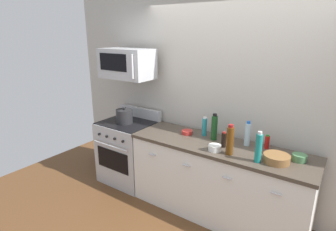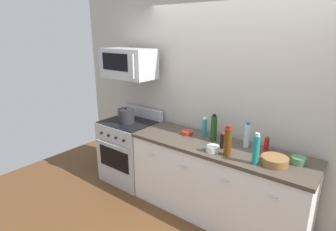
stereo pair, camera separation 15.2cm
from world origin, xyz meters
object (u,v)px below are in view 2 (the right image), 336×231
object	(u,v)px
bottle_hot_sauce_red	(267,144)
bowl_green_glaze	(298,160)
bottle_sparkling_teal	(256,149)
bowl_wooden_salad	(275,160)
bottle_soy_sauce_dark	(222,141)
bowl_white_ceramic	(213,149)
bottle_water_clear	(247,135)
stockpot	(126,116)
bottle_dish_soap	(205,127)
bottle_wine_green	(214,128)
microwave	(129,63)
bowl_red_small	(187,132)
bottle_wine_amber	(228,141)
range_oven	(130,150)

from	to	relation	value
bottle_hot_sauce_red	bowl_green_glaze	bearing A→B (deg)	-19.07
bottle_sparkling_teal	bottle_hot_sauce_red	bearing A→B (deg)	92.68
bowl_wooden_salad	bottle_soy_sauce_dark	bearing A→B (deg)	175.19
bottle_soy_sauce_dark	bowl_white_ceramic	world-z (taller)	bottle_soy_sauce_dark
bottle_soy_sauce_dark	bottle_water_clear	world-z (taller)	bottle_water_clear
bowl_white_ceramic	stockpot	world-z (taller)	stockpot
bottle_dish_soap	bottle_wine_green	world-z (taller)	bottle_wine_green
microwave	bowl_white_ceramic	distance (m)	1.68
bowl_red_small	bowl_white_ceramic	bearing A→B (deg)	-27.34
bottle_water_clear	bottle_hot_sauce_red	bearing A→B (deg)	10.21
bowl_white_ceramic	bowl_red_small	bearing A→B (deg)	152.66
bottle_dish_soap	bottle_soy_sauce_dark	bearing A→B (deg)	-29.82
bottle_dish_soap	bowl_red_small	xyz separation A→B (m)	(-0.20, -0.08, -0.09)
bottle_dish_soap	bottle_hot_sauce_red	xyz separation A→B (m)	(0.76, 0.04, -0.04)
microwave	bottle_water_clear	bearing A→B (deg)	4.19
bottle_soy_sauce_dark	bottle_water_clear	bearing A→B (deg)	44.85
bottle_sparkling_teal	stockpot	distance (m)	1.93
bottle_sparkling_teal	bowl_white_ceramic	xyz separation A→B (m)	(-0.47, 0.00, -0.12)
bowl_red_small	bottle_hot_sauce_red	bearing A→B (deg)	7.22
bottle_dish_soap	stockpot	world-z (taller)	bottle_dish_soap
bottle_hot_sauce_red	bowl_white_ceramic	xyz separation A→B (m)	(-0.45, -0.38, -0.04)
bottle_water_clear	stockpot	size ratio (longest dim) A/B	1.24
bottle_dish_soap	stockpot	bearing A→B (deg)	-169.05
bowl_green_glaze	bowl_white_ceramic	size ratio (longest dim) A/B	1.01
bottle_wine_amber	bottle_soy_sauce_dark	bearing A→B (deg)	132.15
bottle_sparkling_teal	bottle_wine_amber	xyz separation A→B (m)	(-0.30, 0.01, 0.00)
bowl_green_glaze	bowl_white_ceramic	xyz separation A→B (m)	(-0.80, -0.26, -0.00)
bottle_sparkling_teal	bottle_water_clear	xyz separation A→B (m)	(-0.23, 0.35, -0.02)
range_oven	bottle_wine_amber	world-z (taller)	bottle_wine_amber
bottle_hot_sauce_red	bowl_white_ceramic	world-z (taller)	bottle_hot_sauce_red
range_oven	bottle_water_clear	size ratio (longest dim) A/B	3.71
bowl_red_small	bottle_wine_green	bearing A→B (deg)	4.42
microwave	bottle_wine_green	size ratio (longest dim) A/B	2.31
range_oven	bowl_green_glaze	distance (m)	2.32
bottle_soy_sauce_dark	bottle_hot_sauce_red	xyz separation A→B (m)	(0.41, 0.24, -0.01)
bowl_green_glaze	range_oven	bearing A→B (deg)	-177.87
bowl_green_glaze	stockpot	size ratio (longest dim) A/B	0.61
bottle_sparkling_teal	bottle_wine_amber	bearing A→B (deg)	177.84
range_oven	bottle_wine_amber	bearing A→B (deg)	-5.91
bottle_hot_sauce_red	bottle_wine_green	size ratio (longest dim) A/B	0.49
bottle_dish_soap	bottle_wine_green	size ratio (longest dim) A/B	0.75
bowl_white_ceramic	bowl_wooden_salad	size ratio (longest dim) A/B	0.55
range_oven	bottle_soy_sauce_dark	size ratio (longest dim) A/B	5.95
microwave	bottle_wine_green	distance (m)	1.48
bottle_wine_green	bottle_sparkling_teal	bearing A→B (deg)	-25.41
bottle_soy_sauce_dark	bottle_dish_soap	distance (m)	0.40
bottle_soy_sauce_dark	bowl_white_ceramic	distance (m)	0.16
bottle_sparkling_teal	bottle_wine_amber	distance (m)	0.30
bottle_hot_sauce_red	bowl_green_glaze	xyz separation A→B (m)	(0.36, -0.12, -0.04)
bottle_wine_amber	bowl_red_small	xyz separation A→B (m)	(-0.67, 0.25, -0.13)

